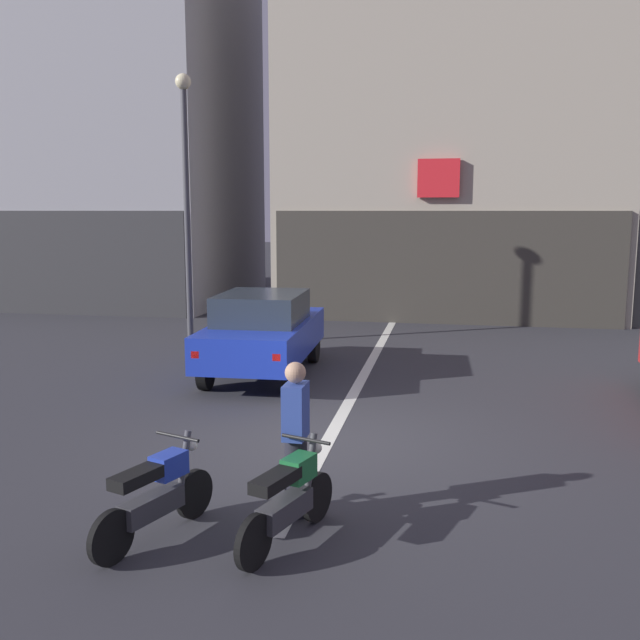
% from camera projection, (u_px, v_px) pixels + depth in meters
% --- Properties ---
extents(ground_plane, '(120.00, 120.00, 0.00)m').
position_uv_depth(ground_plane, '(328.00, 441.00, 9.81)').
color(ground_plane, '#333338').
extents(lane_centre_line, '(0.20, 18.00, 0.01)m').
position_uv_depth(lane_centre_line, '(375.00, 355.00, 15.63)').
color(lane_centre_line, silver).
rests_on(lane_centre_line, ground).
extents(building_corner_left, '(9.64, 8.34, 14.01)m').
position_uv_depth(building_corner_left, '(102.00, 103.00, 24.74)').
color(building_corner_left, '#9E9EA3').
rests_on(building_corner_left, ground).
extents(building_mid_block, '(10.16, 7.72, 13.72)m').
position_uv_depth(building_mid_block, '(450.00, 97.00, 22.50)').
color(building_mid_block, '#B2A893').
rests_on(building_mid_block, ground).
extents(car_blue_crossing_near, '(1.89, 4.15, 1.64)m').
position_uv_depth(car_blue_crossing_near, '(263.00, 331.00, 13.58)').
color(car_blue_crossing_near, black).
rests_on(car_blue_crossing_near, ground).
extents(street_lamp, '(0.36, 0.36, 6.26)m').
position_uv_depth(street_lamp, '(186.00, 182.00, 16.01)').
color(street_lamp, '#47474C').
rests_on(street_lamp, ground).
extents(motorcycle_blue_row_leftmost, '(0.69, 1.60, 0.98)m').
position_uv_depth(motorcycle_blue_row_leftmost, '(156.00, 495.00, 6.82)').
color(motorcycle_blue_row_leftmost, black).
rests_on(motorcycle_blue_row_leftmost, ground).
extents(motorcycle_green_row_left_mid, '(0.68, 1.60, 0.98)m').
position_uv_depth(motorcycle_green_row_left_mid, '(289.00, 498.00, 6.73)').
color(motorcycle_green_row_left_mid, black).
rests_on(motorcycle_green_row_left_mid, ground).
extents(person_by_motorcycles, '(0.24, 0.36, 1.67)m').
position_uv_depth(person_by_motorcycles, '(296.00, 438.00, 7.28)').
color(person_by_motorcycles, '#23232D').
rests_on(person_by_motorcycles, ground).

